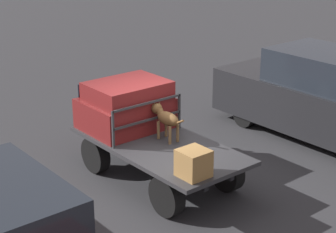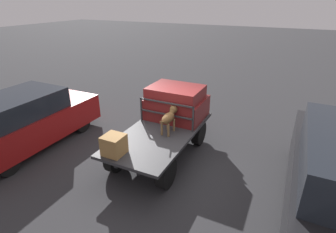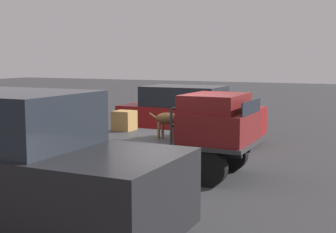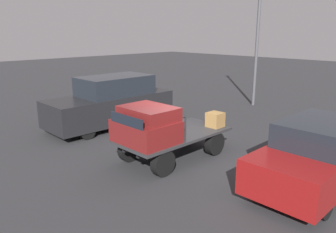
% 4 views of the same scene
% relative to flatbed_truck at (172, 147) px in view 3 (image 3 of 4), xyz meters
% --- Properties ---
extents(ground_plane, '(80.00, 80.00, 0.00)m').
position_rel_flatbed_truck_xyz_m(ground_plane, '(0.00, 0.00, -0.58)').
color(ground_plane, '#2D2D30').
extents(flatbed_truck, '(3.70, 1.80, 0.80)m').
position_rel_flatbed_truck_xyz_m(flatbed_truck, '(0.00, 0.00, 0.00)').
color(flatbed_truck, black).
rests_on(flatbed_truck, ground).
extents(truck_cab, '(1.39, 1.68, 1.01)m').
position_rel_flatbed_truck_xyz_m(truck_cab, '(1.08, 0.00, 0.70)').
color(truck_cab, maroon).
rests_on(truck_cab, flatbed_truck).
extents(truck_headboard, '(0.04, 1.68, 0.75)m').
position_rel_flatbed_truck_xyz_m(truck_headboard, '(0.35, 0.00, 0.73)').
color(truck_headboard, '#2D2D30').
rests_on(truck_headboard, flatbed_truck).
extents(dog, '(0.96, 0.26, 0.71)m').
position_rel_flatbed_truck_xyz_m(dog, '(0.08, -0.23, 0.68)').
color(dog, brown).
rests_on(dog, flatbed_truck).
extents(cargo_crate, '(0.48, 0.48, 0.48)m').
position_rel_flatbed_truck_xyz_m(cargo_crate, '(-1.51, 0.45, 0.47)').
color(cargo_crate, olive).
rests_on(cargo_crate, flatbed_truck).
extents(parked_sedan, '(4.34, 1.83, 1.71)m').
position_rel_flatbed_truck_xyz_m(parked_sedan, '(-1.23, 3.91, 0.28)').
color(parked_sedan, black).
rests_on(parked_sedan, ground).
extents(parked_pickup_far, '(5.33, 1.98, 2.09)m').
position_rel_flatbed_truck_xyz_m(parked_pickup_far, '(-0.75, -4.34, 0.44)').
color(parked_pickup_far, black).
rests_on(parked_pickup_far, ground).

